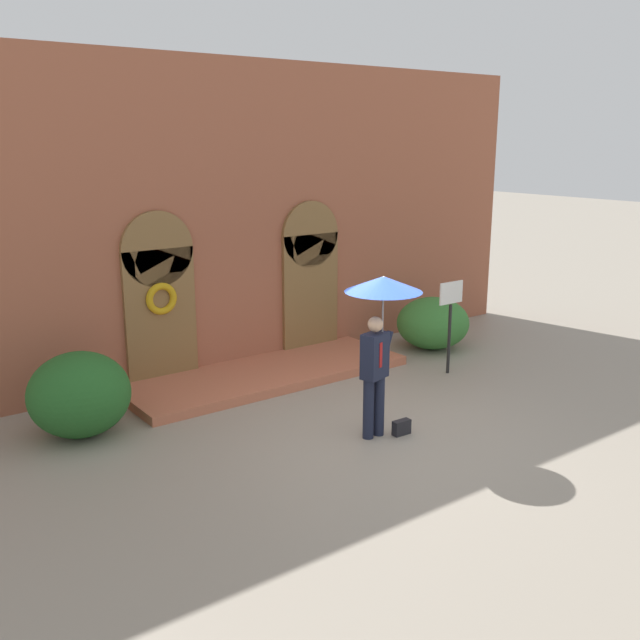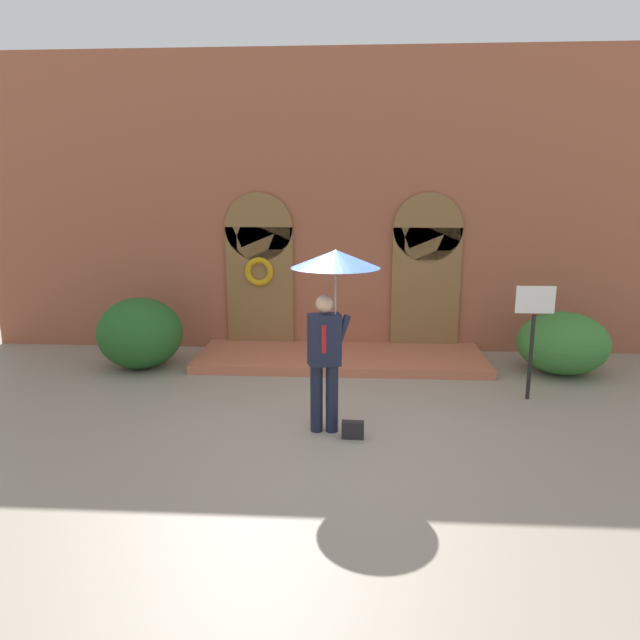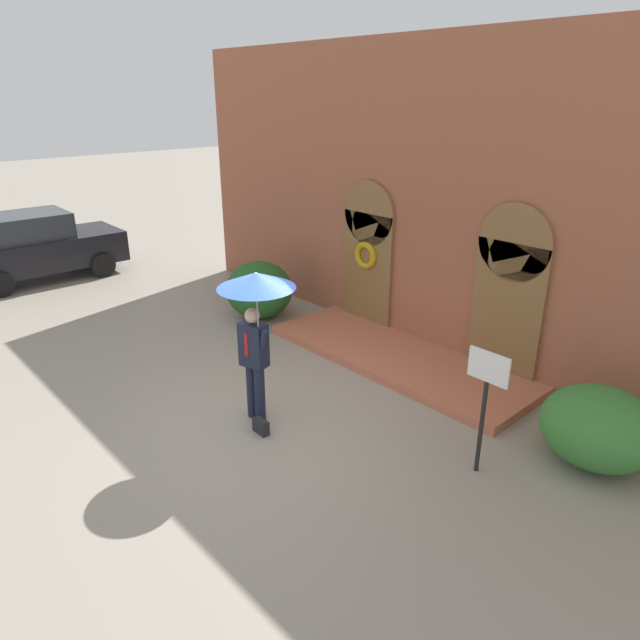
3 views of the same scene
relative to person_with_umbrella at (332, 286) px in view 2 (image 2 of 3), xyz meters
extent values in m
plane|color=gray|center=(0.04, 0.05, -1.91)|extent=(80.00, 80.00, 0.00)
cube|color=#9E563D|center=(0.04, 4.25, 0.89)|extent=(14.00, 0.50, 5.60)
cube|color=brown|center=(-1.56, 3.96, -0.71)|extent=(1.30, 0.08, 2.40)
cylinder|color=brown|center=(-1.56, 3.96, 0.49)|extent=(1.30, 0.08, 1.30)
cube|color=brown|center=(1.64, 3.96, -0.71)|extent=(1.30, 0.08, 2.40)
cylinder|color=brown|center=(1.64, 3.96, 0.49)|extent=(1.30, 0.08, 1.30)
torus|color=#C69314|center=(-1.56, 3.89, -0.36)|extent=(0.56, 0.12, 0.56)
cube|color=#B56346|center=(0.04, 3.10, -1.83)|extent=(5.20, 1.80, 0.16)
cylinder|color=#191E33|center=(-0.20, 0.00, -1.46)|extent=(0.16, 0.16, 0.90)
cylinder|color=#191E33|center=(0.00, 0.00, -1.46)|extent=(0.16, 0.16, 0.90)
cube|color=#191E33|center=(-0.10, 0.00, -0.68)|extent=(0.45, 0.33, 0.66)
cube|color=#A51919|center=(-0.10, -0.13, -0.64)|extent=(0.06, 0.02, 0.36)
sphere|color=tan|center=(-0.10, 0.00, -0.22)|extent=(0.22, 0.22, 0.22)
cylinder|color=#191E33|center=(0.12, 0.00, -0.58)|extent=(0.22, 0.09, 0.46)
cylinder|color=gray|center=(0.03, 0.00, -0.26)|extent=(0.02, 0.02, 0.98)
cone|color=#284CB7|center=(0.03, 0.00, 0.34)|extent=(1.10, 1.10, 0.22)
cone|color=white|center=(0.03, 0.00, 0.35)|extent=(0.61, 0.61, 0.20)
cube|color=black|center=(0.27, -0.20, -1.80)|extent=(0.28, 0.13, 0.22)
cylinder|color=black|center=(2.90, 1.37, -1.26)|extent=(0.06, 0.06, 1.30)
cube|color=white|center=(2.90, 1.37, -0.39)|extent=(0.56, 0.03, 0.40)
ellipsoid|color=#235B23|center=(-3.49, 2.59, -1.29)|extent=(1.47, 1.44, 1.24)
ellipsoid|color=#387A33|center=(3.84, 2.71, -1.38)|extent=(1.52, 1.45, 1.06)
camera|label=1|loc=(-6.47, -7.29, 2.31)|focal=40.00mm
camera|label=2|loc=(0.26, -6.93, 1.12)|focal=32.00mm
camera|label=3|loc=(6.13, -4.36, 2.75)|focal=32.00mm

